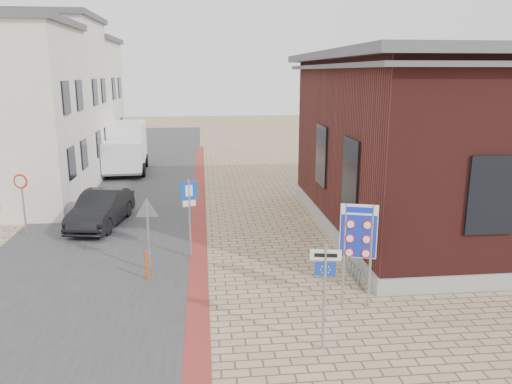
{
  "coord_description": "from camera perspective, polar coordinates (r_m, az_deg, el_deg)",
  "views": [
    {
      "loc": [
        -1.77,
        -11.36,
        6.05
      ],
      "look_at": [
        -0.05,
        4.53,
        2.2
      ],
      "focal_mm": 35.0,
      "sensor_mm": 36.0,
      "label": 1
    }
  ],
  "objects": [
    {
      "name": "bike_rack",
      "position": [
        15.39,
        11.13,
        -8.81
      ],
      "size": [
        0.08,
        1.8,
        0.6
      ],
      "color": "slate",
      "rests_on": "ground"
    },
    {
      "name": "townhouse_far",
      "position": [
        36.6,
        -21.06,
        9.71
      ],
      "size": [
        7.4,
        6.4,
        8.3
      ],
      "color": "beige",
      "rests_on": "ground"
    },
    {
      "name": "border_sign",
      "position": [
        13.14,
        11.62,
        -4.69
      ],
      "size": [
        0.92,
        0.32,
        2.79
      ],
      "rotation": [
        0.0,
        0.0,
        -0.3
      ],
      "color": "gray",
      "rests_on": "ground"
    },
    {
      "name": "ground",
      "position": [
        12.99,
        2.45,
        -14.22
      ],
      "size": [
        120.0,
        120.0,
        0.0
      ],
      "primitive_type": "plane",
      "color": "tan",
      "rests_on": "ground"
    },
    {
      "name": "road_strip",
      "position": [
        27.3,
        -13.85,
        0.36
      ],
      "size": [
        7.0,
        60.0,
        0.02
      ],
      "primitive_type": "cube",
      "color": "#38383A",
      "rests_on": "ground"
    },
    {
      "name": "essen_sign",
      "position": [
        11.1,
        7.87,
        -9.89
      ],
      "size": [
        0.67,
        0.17,
        2.5
      ],
      "rotation": [
        0.0,
        0.0,
        -0.19
      ],
      "color": "gray",
      "rests_on": "ground"
    },
    {
      "name": "box_truck",
      "position": [
        31.92,
        -14.69,
        4.98
      ],
      "size": [
        2.68,
        5.81,
        2.98
      ],
      "rotation": [
        0.0,
        0.0,
        0.05
      ],
      "color": "slate",
      "rests_on": "ground"
    },
    {
      "name": "sedan",
      "position": [
        20.98,
        -17.26,
        -1.84
      ],
      "size": [
        2.15,
        4.47,
        1.41
      ],
      "primitive_type": "imported",
      "rotation": [
        0.0,
        0.0,
        -0.16
      ],
      "color": "black",
      "rests_on": "ground"
    },
    {
      "name": "speed_sign",
      "position": [
        20.51,
        -25.15,
        -0.27
      ],
      "size": [
        0.55,
        0.18,
        2.4
      ],
      "rotation": [
        0.0,
        0.0,
        -0.28
      ],
      "color": "gray",
      "rests_on": "ground"
    },
    {
      "name": "parking_sign",
      "position": [
        16.42,
        -7.64,
        -1.41
      ],
      "size": [
        0.57,
        0.22,
        2.69
      ],
      "rotation": [
        0.0,
        0.0,
        0.32
      ],
      "color": "gray",
      "rests_on": "ground"
    },
    {
      "name": "bollard",
      "position": [
        15.33,
        -12.34,
        -8.2
      ],
      "size": [
        0.08,
        0.08,
        0.91
      ],
      "primitive_type": "cylinder",
      "rotation": [
        0.0,
        0.0,
        -0.02
      ],
      "color": "#D9450B",
      "rests_on": "ground"
    },
    {
      "name": "curb_strip",
      "position": [
        22.2,
        -6.53,
        -2.32
      ],
      "size": [
        0.6,
        40.0,
        0.02
      ],
      "primitive_type": "cube",
      "color": "maroon",
      "rests_on": "ground"
    },
    {
      "name": "townhouse_mid",
      "position": [
        30.82,
        -23.93,
        9.65
      ],
      "size": [
        7.4,
        6.4,
        9.1
      ],
      "color": "beige",
      "rests_on": "ground"
    },
    {
      "name": "yield_sign",
      "position": [
        15.57,
        -12.31,
        -2.76
      ],
      "size": [
        0.82,
        0.08,
        2.32
      ],
      "rotation": [
        0.0,
        0.0,
        -0.02
      ],
      "color": "gray",
      "rests_on": "ground"
    },
    {
      "name": "brick_building",
      "position": [
        21.43,
        24.15,
        5.49
      ],
      "size": [
        13.0,
        13.0,
        6.8
      ],
      "color": "gray",
      "rests_on": "ground"
    }
  ]
}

